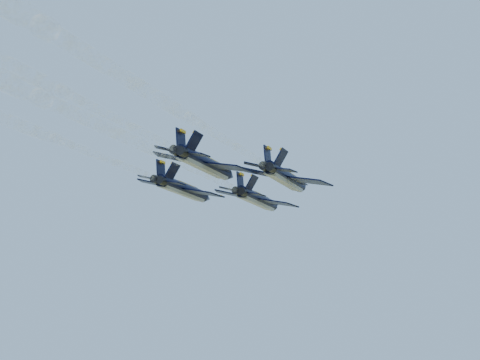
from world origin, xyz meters
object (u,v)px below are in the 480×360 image
Objects in this scene: jet_lead at (258,200)px; jet_left at (184,190)px; jet_slot at (206,164)px; jet_right at (286,178)px.

jet_lead is 1.00× the size of jet_left.
jet_right is at bearing 51.36° from jet_slot.
jet_lead and jet_left have the same top height.
jet_left is (-5.66, -12.25, 0.00)m from jet_lead.
jet_slot is (-5.11, -12.50, 0.00)m from jet_right.
jet_lead is 1.00× the size of jet_right.
jet_right is (10.79, -7.71, 0.00)m from jet_lead.
jet_left is at bearing 179.03° from jet_right.
jet_left is 1.00× the size of jet_right.
jet_right is (16.45, 4.54, 0.00)m from jet_left.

